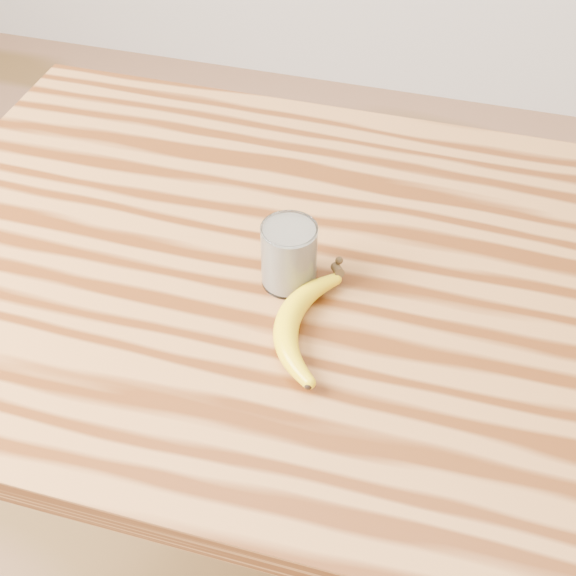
# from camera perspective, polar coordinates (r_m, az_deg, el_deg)

# --- Properties ---
(table) EXTENTS (1.20, 0.80, 0.90)m
(table) POSITION_cam_1_polar(r_m,az_deg,el_deg) (1.15, 2.24, -3.57)
(table) COLOR #9D6430
(table) RESTS_ON ground
(smoothie_glass) EXTENTS (0.07, 0.07, 0.09)m
(smoothie_glass) POSITION_cam_1_polar(r_m,az_deg,el_deg) (1.02, 0.08, 2.37)
(smoothie_glass) COLOR white
(smoothie_glass) RESTS_ON table
(banana) EXTENTS (0.11, 0.26, 0.03)m
(banana) POSITION_cam_1_polar(r_m,az_deg,el_deg) (0.97, -0.08, -2.42)
(banana) COLOR yellow
(banana) RESTS_ON table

